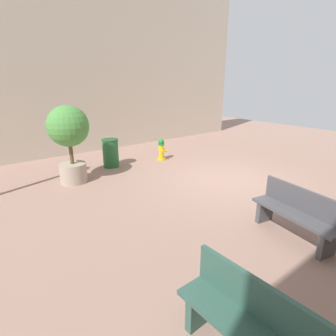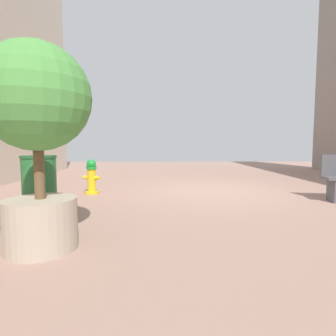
{
  "view_description": "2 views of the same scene",
  "coord_description": "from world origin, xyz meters",
  "px_view_note": "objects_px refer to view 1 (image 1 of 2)",
  "views": [
    {
      "loc": [
        -4.85,
        6.02,
        2.84
      ],
      "look_at": [
        1.03,
        1.5,
        0.42
      ],
      "focal_mm": 28.41,
      "sensor_mm": 36.0,
      "label": 1
    },
    {
      "loc": [
        1.37,
        6.7,
        1.16
      ],
      "look_at": [
        1.26,
        1.61,
        0.72
      ],
      "focal_mm": 29.25,
      "sensor_mm": 36.0,
      "label": 2
    }
  ],
  "objects_px": {
    "fire_hydrant": "(161,149)",
    "bench_far": "(257,329)",
    "trash_bin": "(111,153)",
    "planter_tree": "(69,135)",
    "bench_near": "(297,213)"
  },
  "relations": [
    {
      "from": "bench_near",
      "to": "planter_tree",
      "type": "distance_m",
      "value": 6.04
    },
    {
      "from": "bench_far",
      "to": "trash_bin",
      "type": "distance_m",
      "value": 7.45
    },
    {
      "from": "fire_hydrant",
      "to": "bench_far",
      "type": "height_order",
      "value": "bench_far"
    },
    {
      "from": "bench_far",
      "to": "trash_bin",
      "type": "bearing_deg",
      "value": -14.87
    },
    {
      "from": "planter_tree",
      "to": "trash_bin",
      "type": "bearing_deg",
      "value": -65.72
    },
    {
      "from": "fire_hydrant",
      "to": "trash_bin",
      "type": "distance_m",
      "value": 1.94
    },
    {
      "from": "bench_near",
      "to": "planter_tree",
      "type": "relative_size",
      "value": 0.79
    },
    {
      "from": "fire_hydrant",
      "to": "bench_far",
      "type": "xyz_separation_m",
      "value": [
        -6.82,
        3.81,
        0.1
      ]
    },
    {
      "from": "fire_hydrant",
      "to": "planter_tree",
      "type": "height_order",
      "value": "planter_tree"
    },
    {
      "from": "bench_near",
      "to": "trash_bin",
      "type": "height_order",
      "value": "trash_bin"
    },
    {
      "from": "bench_far",
      "to": "trash_bin",
      "type": "relative_size",
      "value": 1.82
    },
    {
      "from": "bench_far",
      "to": "trash_bin",
      "type": "height_order",
      "value": "trash_bin"
    },
    {
      "from": "bench_far",
      "to": "planter_tree",
      "type": "bearing_deg",
      "value": -3.2
    },
    {
      "from": "fire_hydrant",
      "to": "bench_far",
      "type": "bearing_deg",
      "value": 150.82
    },
    {
      "from": "bench_near",
      "to": "planter_tree",
      "type": "bearing_deg",
      "value": 23.25
    }
  ]
}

